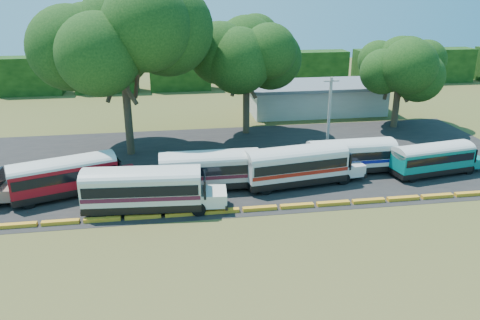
{
  "coord_description": "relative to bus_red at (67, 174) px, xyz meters",
  "views": [
    {
      "loc": [
        -2.09,
        -31.4,
        16.5
      ],
      "look_at": [
        3.7,
        6.0,
        2.42
      ],
      "focal_mm": 35.0,
      "sensor_mm": 36.0,
      "label": 1
    }
  ],
  "objects": [
    {
      "name": "bus_teal",
      "position": [
        32.57,
        -0.36,
        -0.19
      ],
      "size": [
        9.53,
        3.71,
        3.05
      ],
      "rotation": [
        0.0,
        0.0,
        0.16
      ],
      "color": "black",
      "rests_on": "ground"
    },
    {
      "name": "utility_pole",
      "position": [
        24.92,
        7.24,
        2.16
      ],
      "size": [
        1.6,
        0.3,
        7.98
      ],
      "color": "gray",
      "rests_on": "ground"
    },
    {
      "name": "tree_east",
      "position": [
        36.34,
        15.17,
        5.96
      ],
      "size": [
        8.58,
        8.58,
        11.1
      ],
      "color": "#3A2A1D",
      "rests_on": "ground"
    },
    {
      "name": "bus_white_blue",
      "position": [
        25.38,
        1.29,
        -0.1
      ],
      "size": [
        9.94,
        2.67,
        3.25
      ],
      "rotation": [
        0.0,
        0.0,
        0.02
      ],
      "color": "black",
      "rests_on": "ground"
    },
    {
      "name": "terminal_building",
      "position": [
        28.78,
        23.86,
        0.09
      ],
      "size": [
        19.0,
        9.0,
        4.0
      ],
      "color": "#BAB6AA",
      "rests_on": "ground"
    },
    {
      "name": "asphalt_strip",
      "position": [
        11.78,
        5.86,
        -1.93
      ],
      "size": [
        64.0,
        24.0,
        0.02
      ],
      "primitive_type": "cube",
      "color": "black",
      "rests_on": "ground"
    },
    {
      "name": "bus_cream_east",
      "position": [
        12.06,
        -0.38,
        0.0
      ],
      "size": [
        10.45,
        2.65,
        3.43
      ],
      "rotation": [
        0.0,
        0.0,
        -0.0
      ],
      "color": "black",
      "rests_on": "ground"
    },
    {
      "name": "tree_center",
      "position": [
        17.65,
        15.49,
        8.11
      ],
      "size": [
        9.55,
        9.55,
        13.61
      ],
      "color": "#3A2A1D",
      "rests_on": "ground"
    },
    {
      "name": "bus_red",
      "position": [
        0.0,
        0.0,
        0.0
      ],
      "size": [
        10.54,
        5.8,
        3.38
      ],
      "rotation": [
        0.0,
        0.0,
        0.34
      ],
      "color": "black",
      "rests_on": "ground"
    },
    {
      "name": "bus_white_red",
      "position": [
        19.5,
        -0.74,
        0.08
      ],
      "size": [
        11.17,
        4.25,
        3.58
      ],
      "rotation": [
        0.0,
        0.0,
        0.15
      ],
      "color": "black",
      "rests_on": "ground"
    },
    {
      "name": "tree_west",
      "position": [
        4.47,
        9.94,
        10.39
      ],
      "size": [
        11.8,
        11.8,
        16.71
      ],
      "color": "#3A2A1D",
      "rests_on": "ground"
    },
    {
      "name": "bus_cream_west",
      "position": [
        6.56,
        -3.92,
        0.11
      ],
      "size": [
        11.18,
        3.51,
        3.62
      ],
      "rotation": [
        0.0,
        0.0,
        -0.07
      ],
      "color": "black",
      "rests_on": "ground"
    },
    {
      "name": "treeline_backdrop",
      "position": [
        10.78,
        41.86,
        1.06
      ],
      "size": [
        130.0,
        4.0,
        6.0
      ],
      "color": "black",
      "rests_on": "ground"
    },
    {
      "name": "ground",
      "position": [
        10.78,
        -6.14,
        -1.94
      ],
      "size": [
        160.0,
        160.0,
        0.0
      ],
      "primitive_type": "plane",
      "color": "#44511B",
      "rests_on": "ground"
    },
    {
      "name": "curb",
      "position": [
        10.78,
        -5.14,
        -1.79
      ],
      "size": [
        53.7,
        0.45,
        0.3
      ],
      "color": "orange",
      "rests_on": "ground"
    }
  ]
}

